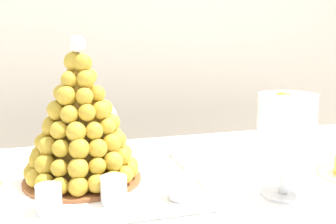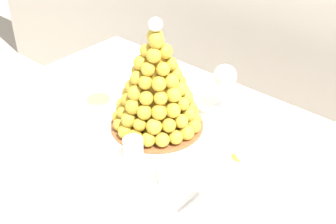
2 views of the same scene
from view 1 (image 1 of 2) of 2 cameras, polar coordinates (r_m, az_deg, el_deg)
The scene contains 8 objects.
buffet_table at distance 0.97m, azimuth 4.64°, elevation -14.80°, with size 1.63×0.98×0.74m.
serving_tray at distance 0.95m, azimuth -11.96°, elevation -10.25°, with size 0.55×0.37×0.02m.
croquembouche at distance 0.96m, azimuth -11.67°, elevation -1.88°, with size 0.27×0.27×0.33m.
dessert_cup_mid_left at distance 0.84m, azimuth -15.74°, elevation -11.34°, with size 0.05×0.05×0.05m.
dessert_cup_centre at distance 0.86m, azimuth -7.32°, elevation -10.46°, with size 0.05×0.05×0.05m.
dessert_cup_mid_right at distance 0.88m, azimuth 1.79°, elevation -10.07°, with size 0.05×0.05×0.05m.
macaron_goblet at distance 0.91m, azimuth 15.58°, elevation -2.34°, with size 0.12×0.12×0.23m.
wine_glass at distance 1.18m, azimuth -8.55°, elevation -0.81°, with size 0.07×0.07×0.15m.
Camera 1 is at (-0.32, -0.82, 1.08)m, focal length 45.28 mm.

